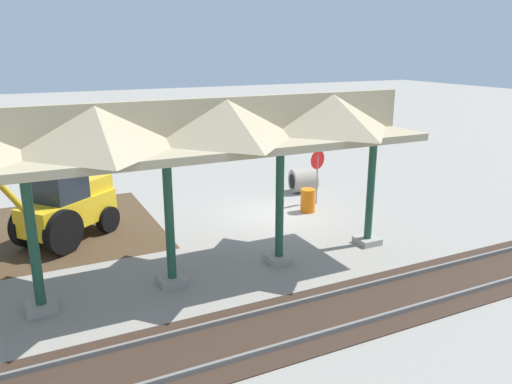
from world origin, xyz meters
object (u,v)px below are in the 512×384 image
object	(u,v)px
concrete_pipe	(303,181)
traffic_barrel	(308,200)
backhoe	(64,204)
stop_sign	(317,166)

from	to	relation	value
concrete_pipe	traffic_barrel	xyz separation A→B (m)	(1.26, 2.43, -0.06)
traffic_barrel	backhoe	bearing A→B (deg)	-5.76
backhoe	stop_sign	bearing A→B (deg)	179.05
stop_sign	backhoe	world-z (taller)	backhoe
stop_sign	backhoe	bearing A→B (deg)	-0.95
stop_sign	traffic_barrel	bearing A→B (deg)	40.10
traffic_barrel	stop_sign	bearing A→B (deg)	-139.90
stop_sign	backhoe	size ratio (longest dim) A/B	0.47
concrete_pipe	traffic_barrel	distance (m)	2.73
concrete_pipe	traffic_barrel	size ratio (longest dim) A/B	1.31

